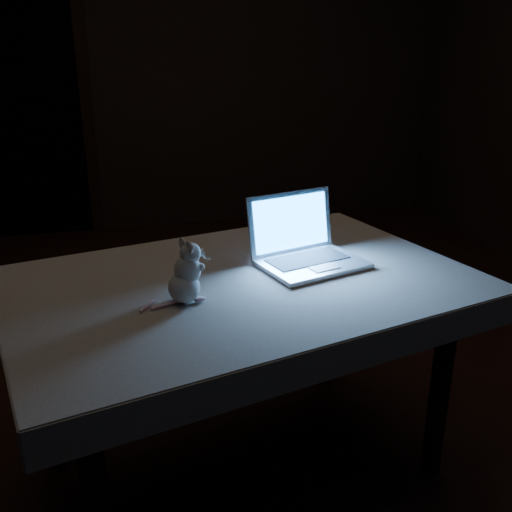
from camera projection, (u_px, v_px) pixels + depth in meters
name	position (u px, v px, depth m)	size (l,w,h in m)	color
floor	(236.00, 382.00, 2.56)	(5.00, 5.00, 0.00)	black
back_wall	(164.00, 62.00, 4.38)	(4.50, 0.04, 2.60)	black
doorway	(16.00, 97.00, 4.21)	(1.06, 0.36, 2.13)	black
table	(243.00, 378.00, 1.93)	(1.34, 0.86, 0.72)	black
tablecloth	(227.00, 302.00, 1.76)	(1.44, 0.96, 0.10)	#BCAD9C
laptop	(313.00, 234.00, 1.87)	(0.33, 0.29, 0.23)	silver
plush_mouse	(183.00, 272.00, 1.61)	(0.13, 0.13, 0.18)	silver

